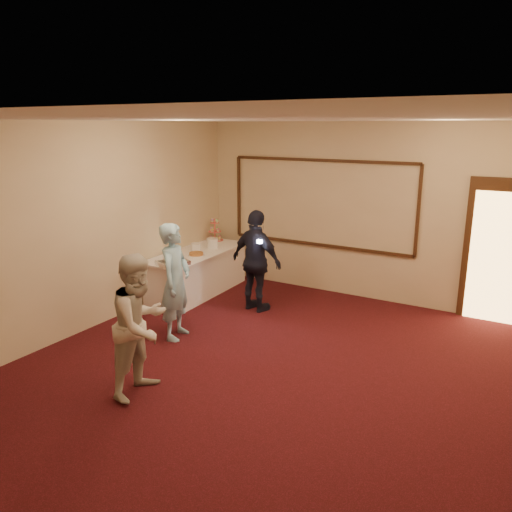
{
  "coord_description": "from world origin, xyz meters",
  "views": [
    {
      "loc": [
        2.66,
        -4.64,
        2.94
      ],
      "look_at": [
        -0.79,
        1.21,
        1.15
      ],
      "focal_mm": 35.0,
      "sensor_mm": 36.0,
      "label": 1
    }
  ],
  "objects": [
    {
      "name": "guest",
      "position": [
        -1.24,
        1.99,
        0.83
      ],
      "size": [
        1.03,
        0.58,
        1.65
      ],
      "primitive_type": "imported",
      "rotation": [
        0.0,
        0.0,
        2.95
      ],
      "color": "black",
      "rests_on": "floor"
    },
    {
      "name": "camera_flash",
      "position": [
        -1.05,
        1.78,
        1.21
      ],
      "size": [
        0.07,
        0.04,
        0.05
      ],
      "primitive_type": "cube",
      "rotation": [
        0.0,
        0.0,
        0.02
      ],
      "color": "white",
      "rests_on": "guest"
    },
    {
      "name": "man",
      "position": [
        -1.67,
        0.5,
        0.83
      ],
      "size": [
        0.53,
        0.68,
        1.65
      ],
      "primitive_type": "imported",
      "rotation": [
        0.0,
        0.0,
        1.82
      ],
      "color": "#91C8E6",
      "rests_on": "floor"
    },
    {
      "name": "tart",
      "position": [
        -2.41,
        1.96,
        0.8
      ],
      "size": [
        0.28,
        0.28,
        0.06
      ],
      "color": "white",
      "rests_on": "buffet_table"
    },
    {
      "name": "room_walls",
      "position": [
        0.0,
        0.0,
        2.03
      ],
      "size": [
        6.04,
        7.04,
        3.02
      ],
      "color": "beige",
      "rests_on": "floor"
    },
    {
      "name": "floor",
      "position": [
        0.0,
        0.0,
        0.0
      ],
      "size": [
        7.0,
        7.0,
        0.0
      ],
      "primitive_type": "plane",
      "color": "black",
      "rests_on": "ground"
    },
    {
      "name": "wall_molding",
      "position": [
        -0.8,
        3.47,
        1.6
      ],
      "size": [
        3.45,
        0.04,
        1.55
      ],
      "color": "black",
      "rests_on": "room_walls"
    },
    {
      "name": "cupcake_stand",
      "position": [
        -2.81,
        3.09,
        0.94
      ],
      "size": [
        0.32,
        0.32,
        0.47
      ],
      "color": "#EE605B",
      "rests_on": "buffet_table"
    },
    {
      "name": "buffet_table",
      "position": [
        -2.57,
        2.19,
        0.39
      ],
      "size": [
        0.93,
        2.23,
        0.77
      ],
      "color": "white",
      "rests_on": "floor"
    },
    {
      "name": "plate_stack_a",
      "position": [
        -2.6,
        2.2,
        0.84
      ],
      "size": [
        0.18,
        0.18,
        0.15
      ],
      "color": "white",
      "rests_on": "buffet_table"
    },
    {
      "name": "pavlova_tray",
      "position": [
        -2.38,
        1.29,
        0.85
      ],
      "size": [
        0.49,
        0.57,
        0.18
      ],
      "color": "silver",
      "rests_on": "buffet_table"
    },
    {
      "name": "plate_stack_b",
      "position": [
        -2.5,
        2.56,
        0.86
      ],
      "size": [
        0.21,
        0.21,
        0.17
      ],
      "color": "white",
      "rests_on": "buffet_table"
    },
    {
      "name": "woman",
      "position": [
        -1.03,
        -0.88,
        0.81
      ],
      "size": [
        0.65,
        0.82,
        1.61
      ],
      "primitive_type": "imported",
      "rotation": [
        0.0,
        0.0,
        1.62
      ],
      "color": "beige",
      "rests_on": "floor"
    },
    {
      "name": "doorway",
      "position": [
        2.15,
        3.45,
        1.08
      ],
      "size": [
        1.05,
        0.07,
        2.2
      ],
      "color": "black",
      "rests_on": "floor"
    }
  ]
}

